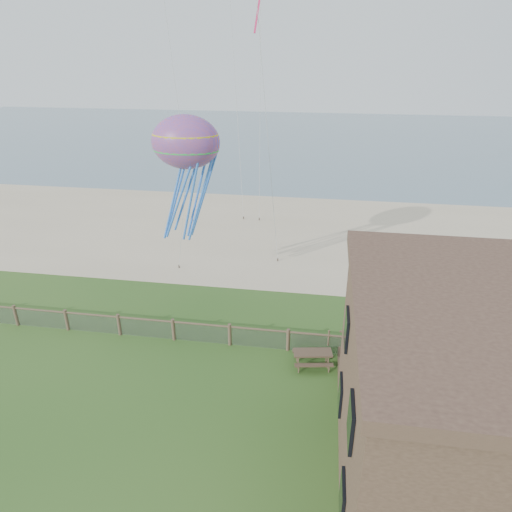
# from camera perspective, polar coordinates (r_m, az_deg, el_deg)

# --- Properties ---
(ground) EXTENTS (160.00, 160.00, 0.00)m
(ground) POSITION_cam_1_polar(r_m,az_deg,el_deg) (19.68, -7.10, -21.05)
(ground) COLOR #2B521C
(ground) RESTS_ON ground
(sand_beach) EXTENTS (72.00, 20.00, 0.02)m
(sand_beach) POSITION_cam_1_polar(r_m,az_deg,el_deg) (38.06, 1.67, 2.98)
(sand_beach) COLOR #C1AD8B
(sand_beach) RESTS_ON ground
(ocean) EXTENTS (160.00, 68.00, 0.02)m
(ocean) POSITION_cam_1_polar(r_m,az_deg,el_deg) (80.47, 5.80, 14.44)
(ocean) COLOR slate
(ocean) RESTS_ON ground
(chainlink_fence) EXTENTS (36.20, 0.20, 1.25)m
(chainlink_fence) POSITION_cam_1_polar(r_m,az_deg,el_deg) (23.78, -3.30, -9.93)
(chainlink_fence) COLOR brown
(chainlink_fence) RESTS_ON ground
(motel_deck) EXTENTS (15.00, 2.00, 0.50)m
(motel_deck) POSITION_cam_1_polar(r_m,az_deg,el_deg) (24.35, 28.61, -13.34)
(motel_deck) COLOR brown
(motel_deck) RESTS_ON ground
(picnic_table) EXTENTS (2.04, 1.67, 0.78)m
(picnic_table) POSITION_cam_1_polar(r_m,az_deg,el_deg) (22.67, 7.07, -12.57)
(picnic_table) COLOR brown
(picnic_table) RESTS_ON ground
(octopus_kite) EXTENTS (4.35, 3.69, 7.61)m
(octopus_kite) POSITION_cam_1_polar(r_m,az_deg,el_deg) (26.48, -8.51, 9.74)
(octopus_kite) COLOR #F65626
(kite_red) EXTENTS (1.73, 1.86, 2.35)m
(kite_red) POSITION_cam_1_polar(r_m,az_deg,el_deg) (26.02, 0.02, 29.34)
(kite_red) COLOR #DA265B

